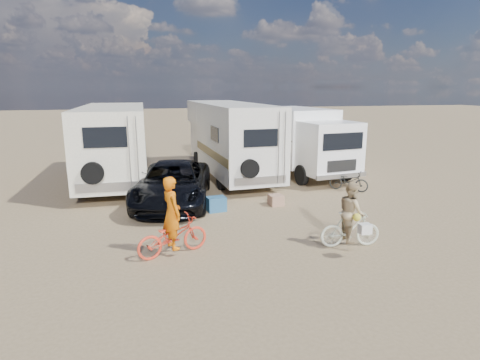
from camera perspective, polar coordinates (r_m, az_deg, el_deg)
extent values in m
plane|color=#937A57|center=(12.54, 5.64, -6.15)|extent=(140.00, 140.00, 0.00)
imported|color=black|center=(14.60, -9.45, -0.47)|extent=(3.52, 5.74, 1.49)
imported|color=red|center=(10.26, -9.50, -7.83)|extent=(1.96, 1.21, 0.97)
imported|color=beige|center=(10.99, 15.33, -6.73)|extent=(1.64, 0.64, 0.96)
imported|color=#D96508|center=(10.12, -9.59, -5.57)|extent=(0.63, 0.77, 1.83)
imported|color=tan|center=(10.89, 15.43, -5.22)|extent=(0.68, 0.83, 1.57)
imported|color=black|center=(16.85, 15.12, -0.10)|extent=(1.53, 1.46, 0.82)
cube|color=#285984|center=(13.66, -3.38, -3.42)|extent=(0.67, 0.53, 0.49)
cube|color=#9B7259|center=(14.38, 5.09, -2.85)|extent=(0.51, 0.51, 0.37)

